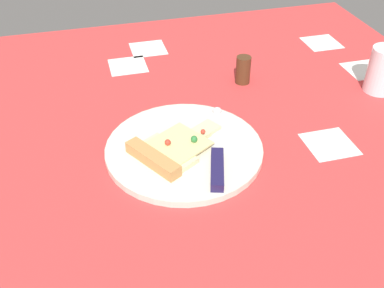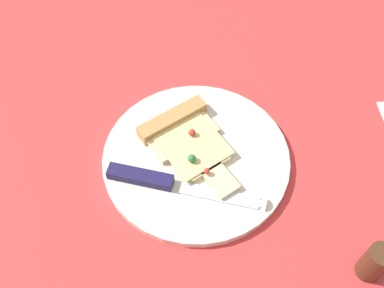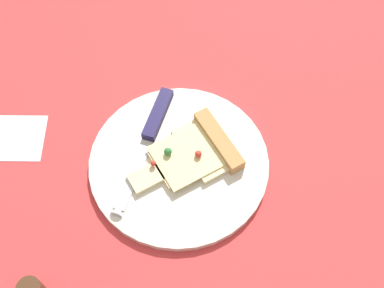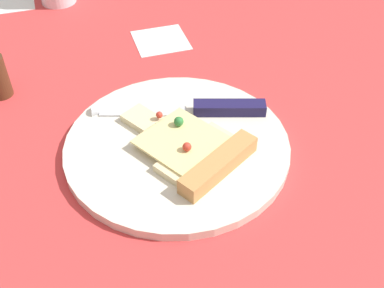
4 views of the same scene
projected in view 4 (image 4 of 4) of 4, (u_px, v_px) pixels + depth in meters
ground_plane at (201, 152)px, 63.70cm from camera, size 132.90×132.90×3.00cm
plate at (178, 148)px, 61.14cm from camera, size 29.34×29.34×1.30cm
pizza_slice at (193, 149)px, 58.89cm from camera, size 15.56×18.95×2.58cm
knife at (196, 109)px, 65.12cm from camera, size 23.53×9.20×2.45cm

